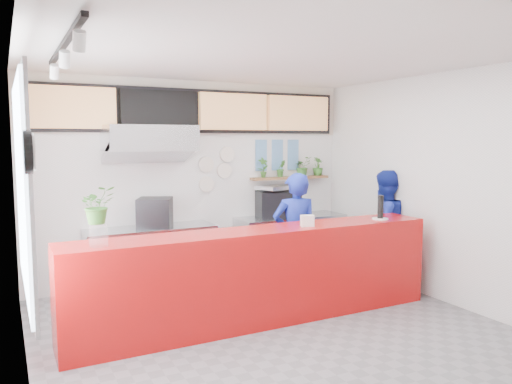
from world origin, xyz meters
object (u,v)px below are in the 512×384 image
object	(u,v)px
service_counter	(260,276)
staff_right	(384,227)
staff_center	(295,236)
espresso_machine	(278,204)
pepper_mill	(380,207)
panini_oven	(155,213)

from	to	relation	value
service_counter	staff_right	bearing A→B (deg)	14.32
staff_center	espresso_machine	bearing A→B (deg)	-96.03
staff_center	pepper_mill	xyz separation A→B (m)	(0.89, -0.66, 0.42)
panini_oven	pepper_mill	world-z (taller)	pepper_mill
staff_center	staff_right	size ratio (longest dim) A/B	1.01
pepper_mill	service_counter	bearing A→B (deg)	177.47
espresso_machine	pepper_mill	bearing A→B (deg)	-63.36
service_counter	staff_center	xyz separation A→B (m)	(0.83, 0.58, 0.30)
staff_right	service_counter	bearing A→B (deg)	13.37
panini_oven	staff_center	xyz separation A→B (m)	(1.56, -1.22, -0.26)
staff_center	panini_oven	bearing A→B (deg)	-24.69
staff_center	pepper_mill	bearing A→B (deg)	156.73
service_counter	espresso_machine	distance (m)	2.26
service_counter	staff_right	xyz separation A→B (m)	(2.39, 0.61, 0.29)
staff_center	staff_right	bearing A→B (deg)	-165.68
panini_oven	staff_center	world-z (taller)	staff_center
pepper_mill	panini_oven	bearing A→B (deg)	142.58
staff_center	service_counter	bearing A→B (deg)	48.20
service_counter	pepper_mill	xyz separation A→B (m)	(1.72, -0.08, 0.71)
panini_oven	staff_right	world-z (taller)	staff_right
pepper_mill	staff_right	bearing A→B (deg)	45.50
service_counter	panini_oven	size ratio (longest dim) A/B	9.85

